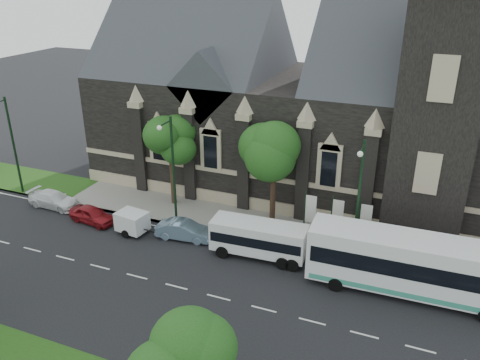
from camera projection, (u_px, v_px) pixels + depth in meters
The scene contains 18 objects.
ground at pixel (176, 287), 31.31m from camera, with size 160.00×160.00×0.00m, color black.
sidewalk at pixel (233, 221), 39.35m from camera, with size 80.00×5.00×0.15m, color gray.
museum at pixel (328, 102), 42.22m from camera, with size 40.00×17.70×29.90m.
tree_park_east at pixel (193, 356), 19.42m from camera, with size 3.40×3.40×6.28m.
tree_walk_right at pixel (277, 155), 36.97m from camera, with size 4.08×4.08×7.80m.
tree_walk_left at pixel (174, 142), 40.09m from camera, with size 3.91×3.91×7.64m.
street_lamp_near at pixel (358, 197), 31.85m from camera, with size 0.36×1.88×9.00m.
street_lamp_mid at pixel (172, 167), 36.66m from camera, with size 0.36×1.88×9.00m.
street_lamp_far at pixel (11, 141), 42.15m from camera, with size 0.36×1.88×9.00m.
banner_flag_left at pixel (308, 211), 35.84m from camera, with size 0.90×0.10×4.00m.
banner_flag_center at pixel (335, 216), 35.15m from camera, with size 0.90×0.10×4.00m.
banner_flag_right at pixel (363, 221), 34.46m from camera, with size 0.90×0.10×4.00m.
tour_coach at pixel (418, 266), 29.77m from camera, with size 13.49×3.36×3.91m.
shuttle_bus at pixel (259, 237), 34.06m from camera, with size 6.88×2.73×2.61m.
box_trailer at pixel (132, 222), 37.30m from camera, with size 3.36×1.98×1.75m.
sedan at pixel (184, 230), 36.63m from camera, with size 1.51×4.34×1.43m, color #7693AB.
car_far_red at pixel (92, 215), 38.98m from camera, with size 1.61×4.01×1.37m, color maroon.
car_far_white at pixel (54, 199), 41.57m from camera, with size 1.90×4.68×1.36m, color white.
Camera 1 is at (13.53, -22.46, 18.91)m, focal length 36.21 mm.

